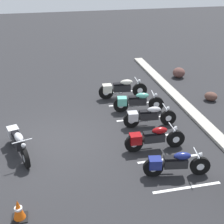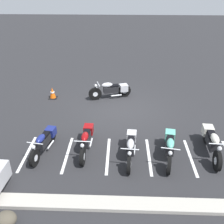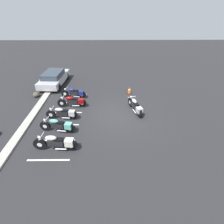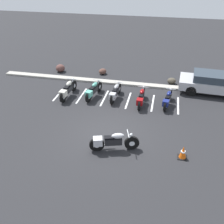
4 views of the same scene
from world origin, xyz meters
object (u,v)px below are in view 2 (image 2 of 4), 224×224
at_px(parked_bike_4, 44,141).
at_px(parked_bike_2, 131,146).
at_px(motorcycle_silver_featured, 112,90).
at_px(parked_bike_3, 86,139).
at_px(landscape_rock_3, 5,220).
at_px(traffic_cone, 53,93).
at_px(parked_bike_0, 212,141).
at_px(parked_bike_1, 170,146).

bearing_deg(parked_bike_4, parked_bike_2, 95.61).
height_order(motorcycle_silver_featured, parked_bike_3, motorcycle_silver_featured).
distance_m(landscape_rock_3, traffic_cone, 7.74).
xyz_separation_m(motorcycle_silver_featured, traffic_cone, (3.08, 0.12, -0.19)).
distance_m(motorcycle_silver_featured, parked_bike_2, 4.91).
relative_size(parked_bike_0, parked_bike_3, 1.08).
distance_m(parked_bike_1, parked_bike_4, 4.48).
distance_m(parked_bike_4, traffic_cone, 4.57).
relative_size(motorcycle_silver_featured, traffic_cone, 3.63).
xyz_separation_m(motorcycle_silver_featured, landscape_rock_3, (2.47, 7.84, -0.26)).
relative_size(parked_bike_1, parked_bike_3, 1.01).
height_order(motorcycle_silver_featured, parked_bike_2, motorcycle_silver_featured).
bearing_deg(parked_bike_3, traffic_cone, -150.35).
distance_m(parked_bike_0, parked_bike_4, 6.01).
bearing_deg(parked_bike_4, parked_bike_1, 97.44).
relative_size(parked_bike_0, traffic_cone, 3.87).
relative_size(motorcycle_silver_featured, parked_bike_3, 1.01).
relative_size(parked_bike_0, landscape_rock_3, 4.04).
bearing_deg(landscape_rock_3, parked_bike_4, -93.36).
bearing_deg(landscape_rock_3, traffic_cone, -85.49).
distance_m(parked_bike_2, traffic_cone, 6.13).
bearing_deg(motorcycle_silver_featured, parked_bike_2, 83.12).
distance_m(parked_bike_1, parked_bike_3, 2.99).
height_order(parked_bike_2, parked_bike_3, parked_bike_3).
relative_size(motorcycle_silver_featured, parked_bike_0, 0.94).
bearing_deg(traffic_cone, parked_bike_0, 147.32).
distance_m(parked_bike_3, landscape_rock_3, 3.78).
bearing_deg(parked_bike_0, motorcycle_silver_featured, -136.72).
bearing_deg(landscape_rock_3, parked_bike_0, -151.60).
bearing_deg(parked_bike_3, motorcycle_silver_featured, 171.87).
relative_size(motorcycle_silver_featured, parked_bike_1, 1.00).
xyz_separation_m(parked_bike_0, parked_bike_2, (2.90, 0.35, -0.04)).
xyz_separation_m(parked_bike_1, parked_bike_2, (1.37, 0.05, -0.01)).
distance_m(parked_bike_0, parked_bike_3, 4.51).
distance_m(parked_bike_0, traffic_cone, 8.09).
relative_size(parked_bike_1, parked_bike_4, 1.06).
bearing_deg(landscape_rock_3, parked_bike_1, -146.80).
distance_m(parked_bike_2, parked_bike_3, 1.65).
relative_size(parked_bike_3, parked_bike_4, 1.05).
relative_size(parked_bike_2, parked_bike_4, 1.03).
relative_size(parked_bike_2, traffic_cone, 3.54).
bearing_deg(parked_bike_1, motorcycle_silver_featured, -145.69).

